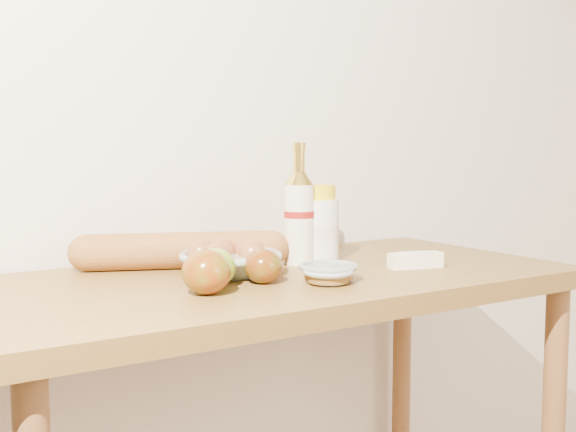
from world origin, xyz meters
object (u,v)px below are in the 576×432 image
object	(u,v)px
bourbon_bottle	(299,215)
baguette	(181,250)
table	(280,333)
egg_bowl	(229,260)
cream_bottle	(319,226)

from	to	relation	value
bourbon_bottle	baguette	size ratio (longest dim) A/B	0.58
bourbon_bottle	baguette	bearing A→B (deg)	176.93
table	egg_bowl	xyz separation A→B (m)	(-0.10, 0.04, 0.15)
cream_bottle	table	bearing A→B (deg)	-127.75
table	bourbon_bottle	size ratio (longest dim) A/B	4.52
bourbon_bottle	table	bearing A→B (deg)	-124.88
table	baguette	world-z (taller)	baguette
bourbon_bottle	egg_bowl	size ratio (longest dim) A/B	1.25
table	bourbon_bottle	distance (m)	0.26
bourbon_bottle	baguette	distance (m)	0.27
egg_bowl	baguette	distance (m)	0.13
table	egg_bowl	bearing A→B (deg)	158.08
egg_bowl	baguette	xyz separation A→B (m)	(-0.05, 0.12, 0.01)
egg_bowl	baguette	world-z (taller)	baguette
table	cream_bottle	bearing A→B (deg)	28.43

